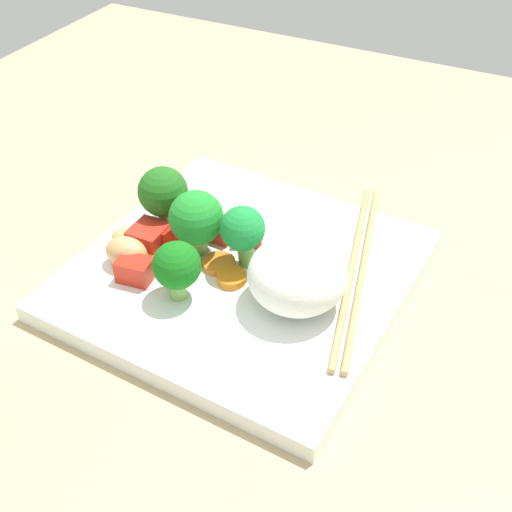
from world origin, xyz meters
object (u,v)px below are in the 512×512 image
(carrot_slice_1, at_px, (230,277))
(square_plate, at_px, (243,274))
(broccoli_floret_1, at_px, (163,193))
(chopstick_pair, at_px, (357,268))
(rice_mound, at_px, (298,275))

(carrot_slice_1, bearing_deg, square_plate, -95.06)
(broccoli_floret_1, xyz_separation_m, chopstick_pair, (-0.19, -0.02, -0.03))
(square_plate, height_order, carrot_slice_1, carrot_slice_1)
(broccoli_floret_1, bearing_deg, chopstick_pair, -174.67)
(rice_mound, distance_m, broccoli_floret_1, 0.16)
(square_plate, relative_size, rice_mound, 3.38)
(rice_mound, xyz_separation_m, carrot_slice_1, (0.06, 0.00, -0.03))
(broccoli_floret_1, relative_size, carrot_slice_1, 2.37)
(square_plate, bearing_deg, carrot_slice_1, 84.94)
(carrot_slice_1, bearing_deg, broccoli_floret_1, -25.16)
(square_plate, distance_m, broccoli_floret_1, 0.11)
(square_plate, relative_size, carrot_slice_1, 10.70)
(rice_mound, height_order, chopstick_pair, rice_mound)
(rice_mound, bearing_deg, broccoli_floret_1, -15.17)
(chopstick_pair, bearing_deg, carrot_slice_1, 109.86)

